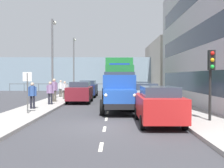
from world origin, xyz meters
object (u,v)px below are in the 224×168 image
pedestrian_with_bag (50,91)px  lamp_post_promenade (53,53)px  pedestrian_couple_b (54,88)px  traffic_light_near (211,70)px  lorry_cargo_green (119,77)px  lamp_post_far (74,60)px  car_grey_kerbside_2 (137,91)px  car_silver_kerbside_1 (145,96)px  car_navy_oppositeside_1 (88,88)px  pedestrian_by_lamp (32,93)px  car_red_kerbside_near (158,105)px  street_sign (27,85)px  car_maroon_oppositeside_0 (80,92)px  pedestrian_couple_a (61,87)px  truck_vintage_blue (119,93)px  pedestrian_near_railing (65,89)px

pedestrian_with_bag → lamp_post_promenade: 3.91m
pedestrian_couple_b → traffic_light_near: size_ratio=0.57×
lorry_cargo_green → lamp_post_far: size_ratio=1.25×
pedestrian_with_bag → lamp_post_far: size_ratio=0.25×
car_grey_kerbside_2 → traffic_light_near: size_ratio=1.42×
pedestrian_couple_b → car_silver_kerbside_1: bearing=150.9°
car_navy_oppositeside_1 → pedestrian_by_lamp: bearing=79.0°
car_red_kerbside_near → street_sign: street_sign is taller
lamp_post_promenade → street_sign: 7.64m
pedestrian_with_bag → pedestrian_couple_b: bearing=-85.2°
car_navy_oppositeside_1 → street_sign: street_sign is taller
car_grey_kerbside_2 → lamp_post_far: bearing=-52.8°
car_grey_kerbside_2 → car_maroon_oppositeside_0: size_ratio=1.12×
pedestrian_with_bag → lamp_post_far: 13.29m
car_maroon_oppositeside_0 → pedestrian_couple_a: (2.47, -4.49, 0.21)m
car_red_kerbside_near → pedestrian_couple_b: 11.54m
pedestrian_by_lamp → pedestrian_couple_a: bearing=-89.1°
traffic_light_near → street_sign: bearing=-15.0°
pedestrian_by_lamp → pedestrian_with_bag: 2.68m
truck_vintage_blue → lorry_cargo_green: lorry_cargo_green is taller
pedestrian_with_bag → car_navy_oppositeside_1: bearing=-101.1°
pedestrian_near_railing → car_red_kerbside_near: bearing=118.3°
car_navy_oppositeside_1 → lamp_post_promenade: 7.78m
car_navy_oppositeside_1 → traffic_light_near: size_ratio=1.46×
car_maroon_oppositeside_0 → pedestrian_by_lamp: (2.31, 5.37, 0.21)m
lorry_cargo_green → car_navy_oppositeside_1: size_ratio=1.76×
car_maroon_oppositeside_0 → pedestrian_near_railing: 2.50m
car_maroon_oppositeside_0 → street_sign: 7.76m
lorry_cargo_green → street_sign: (5.19, 11.81, -0.39)m
street_sign → traffic_light_near: bearing=165.0°
pedestrian_couple_a → street_sign: 11.99m
pedestrian_near_railing → traffic_light_near: (-8.79, 11.82, 1.40)m
car_red_kerbside_near → traffic_light_near: (-2.39, -0.08, 1.58)m
car_maroon_oppositeside_0 → pedestrian_near_railing: bearing=-49.7°
truck_vintage_blue → traffic_light_near: bearing=135.7°
car_red_kerbside_near → truck_vintage_blue: bearing=-67.4°
street_sign → pedestrian_with_bag: bearing=-91.5°
car_navy_oppositeside_1 → pedestrian_with_bag: size_ratio=2.85×
pedestrian_with_bag → pedestrian_near_railing: (-0.20, -4.63, -0.04)m
car_silver_kerbside_1 → traffic_light_near: bearing=113.5°
traffic_light_near → car_maroon_oppositeside_0: bearing=-54.1°
lorry_cargo_green → car_grey_kerbside_2: (-1.55, 3.09, -1.18)m
pedestrian_by_lamp → lorry_cargo_green: bearing=-119.8°
car_grey_kerbside_2 → car_navy_oppositeside_1: (4.79, -5.28, 0.00)m
car_grey_kerbside_2 → pedestrian_with_bag: pedestrian_with_bag is taller
car_grey_kerbside_2 → traffic_light_near: 11.53m
car_red_kerbside_near → pedestrian_couple_b: pedestrian_couple_b is taller
lamp_post_promenade → car_red_kerbside_near: bearing=125.5°
pedestrian_couple_b → lamp_post_promenade: bearing=-66.1°
pedestrian_by_lamp → pedestrian_couple_b: bearing=-93.9°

